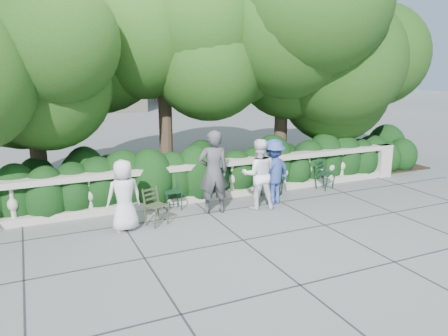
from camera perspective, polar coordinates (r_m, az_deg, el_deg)
name	(u,v)px	position (r m, az deg, el deg)	size (l,w,h in m)	color
ground	(243,221)	(9.87, 2.44, -6.89)	(90.00, 90.00, 0.00)	#565A5E
balustrade	(211,181)	(11.27, -1.70, -1.68)	(12.00, 0.44, 1.00)	#9E998E
shrub_hedge	(195,187)	(12.48, -3.84, -2.52)	(15.00, 2.60, 1.70)	black
tree_canopy	(213,44)	(12.44, -1.40, 15.90)	(15.04, 6.52, 6.78)	#3F3023
chair_b	(174,211)	(10.54, -6.51, -5.61)	(0.44, 0.48, 0.84)	black
chair_c	(274,197)	(11.59, 6.52, -3.84)	(0.44, 0.48, 0.84)	black
chair_d	(275,196)	(11.75, 6.70, -3.61)	(0.44, 0.48, 0.84)	black
chair_f	(329,190)	(12.51, 13.51, -2.84)	(0.44, 0.48, 0.84)	black
chair_weathered	(161,227)	(9.62, -8.17, -7.58)	(0.44, 0.48, 0.84)	black
person_businessman	(124,195)	(9.33, -12.95, -3.51)	(0.74, 0.48, 1.52)	silver
person_woman_grey	(213,172)	(10.13, -1.40, -0.53)	(0.72, 0.47, 1.97)	#3E3F43
person_casual_man	(258,174)	(10.48, 4.52, -0.82)	(0.83, 0.65, 1.71)	white
person_older_blue	(273,172)	(10.87, 6.46, -0.51)	(1.06, 0.61, 1.64)	navy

